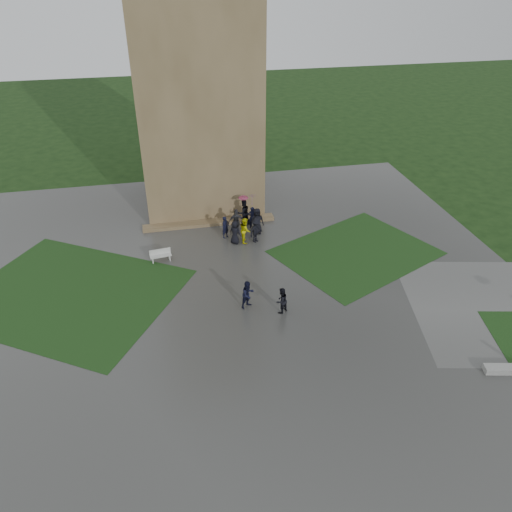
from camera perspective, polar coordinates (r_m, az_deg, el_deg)
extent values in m
plane|color=black|center=(25.72, -2.41, -7.29)|extent=(120.00, 120.00, 0.00)
cube|color=#333431|center=(27.28, -3.11, -4.69)|extent=(34.00, 34.00, 0.02)
cube|color=black|center=(29.27, -20.47, -4.10)|extent=(14.10, 13.46, 0.01)
cube|color=black|center=(31.73, 11.34, 0.41)|extent=(11.12, 10.15, 0.01)
cube|color=brown|center=(35.64, -7.03, 19.85)|extent=(8.00, 8.00, 18.00)
cube|color=brown|center=(34.49, -5.36, 3.81)|extent=(9.00, 0.80, 0.22)
cube|color=#BBBBB6|center=(30.60, -10.83, 0.02)|extent=(1.32, 0.55, 0.05)
cube|color=#BBBBB6|center=(30.65, -11.73, -0.46)|extent=(0.11, 0.35, 0.36)
cube|color=#BBBBB6|center=(30.76, -9.86, -0.12)|extent=(0.11, 0.35, 0.36)
cube|color=#BBBBB6|center=(30.66, -10.93, 0.51)|extent=(1.27, 0.22, 0.34)
imported|color=black|center=(32.86, 0.12, 4.02)|extent=(0.91, 0.65, 1.79)
imported|color=black|center=(33.53, -0.43, 4.41)|extent=(0.64, 0.49, 1.58)
imported|color=black|center=(33.93, -1.44, 4.98)|extent=(1.00, 0.76, 1.83)
imported|color=#39383D|center=(32.82, -2.25, 3.94)|extent=(1.06, 0.62, 1.78)
imported|color=black|center=(32.47, -3.52, 3.30)|extent=(0.66, 0.61, 1.50)
imported|color=black|center=(31.75, -2.41, 2.71)|extent=(0.93, 0.88, 1.57)
imported|color=#C3C20B|center=(31.89, -1.25, 2.98)|extent=(0.52, 0.85, 1.68)
imported|color=black|center=(31.88, 0.00, 2.95)|extent=(1.18, 1.09, 1.65)
imported|color=#CB5380|center=(33.50, -1.46, 6.48)|extent=(0.67, 0.67, 0.59)
imported|color=#743188|center=(32.95, -0.44, 6.43)|extent=(0.87, 0.87, 0.80)
imported|color=black|center=(31.19, -2.46, 4.64)|extent=(0.90, 0.90, 0.83)
imported|color=black|center=(26.09, -0.92, -4.40)|extent=(0.88, 0.76, 1.56)
imported|color=black|center=(25.77, 2.93, -5.10)|extent=(0.82, 0.73, 1.46)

